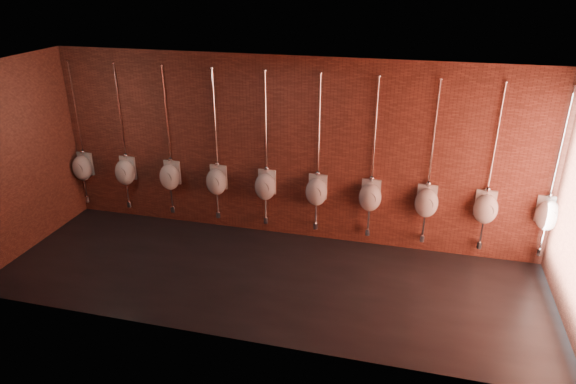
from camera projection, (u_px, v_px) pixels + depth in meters
The scene contains 12 objects.
ground at pixel (267, 278), 8.06m from camera, with size 8.50×8.50×0.00m, color black.
room_shell at pixel (265, 157), 7.25m from camera, with size 8.54×3.04×3.22m.
urinal_0 at pixel (82, 167), 9.81m from camera, with size 0.40×0.35×2.72m.
urinal_1 at pixel (125, 172), 9.61m from camera, with size 0.40×0.35×2.72m.
urinal_2 at pixel (170, 176), 9.40m from camera, with size 0.40×0.35×2.72m.
urinal_3 at pixel (217, 181), 9.19m from camera, with size 0.40×0.35×2.72m.
urinal_4 at pixel (265, 186), 8.98m from camera, with size 0.40×0.35×2.72m.
urinal_5 at pixel (317, 191), 8.78m from camera, with size 0.40×0.35×2.72m.
urinal_6 at pixel (370, 196), 8.57m from camera, with size 0.40×0.35×2.72m.
urinal_7 at pixel (426, 202), 8.36m from camera, with size 0.40×0.35×2.72m.
urinal_8 at pixel (486, 208), 8.15m from camera, with size 0.40×0.35×2.72m.
urinal_9 at pixel (548, 214), 7.95m from camera, with size 0.40×0.35×2.72m.
Camera 1 is at (2.01, -6.55, 4.48)m, focal length 32.00 mm.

